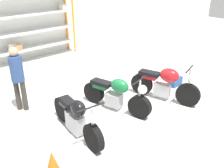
{
  "coord_description": "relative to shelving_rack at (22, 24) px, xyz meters",
  "views": [
    {
      "loc": [
        -3.88,
        -3.91,
        3.38
      ],
      "look_at": [
        0.0,
        0.4,
        0.7
      ],
      "focal_mm": 40.0,
      "sensor_mm": 36.0,
      "label": 1
    }
  ],
  "objects": [
    {
      "name": "ground_plane",
      "position": [
        0.03,
        -5.5,
        -1.46
      ],
      "size": [
        30.0,
        30.0,
        0.0
      ],
      "primitive_type": "plane",
      "color": "silver"
    },
    {
      "name": "traffic_cone",
      "position": [
        -2.37,
        -6.22,
        -1.18
      ],
      "size": [
        0.32,
        0.32,
        0.55
      ],
      "color": "orange",
      "rests_on": "ground_plane"
    },
    {
      "name": "shelving_rack",
      "position": [
        0.0,
        0.0,
        0.0
      ],
      "size": [
        4.37,
        0.63,
        2.88
      ],
      "color": "orange",
      "rests_on": "ground_plane"
    },
    {
      "name": "person_browsing",
      "position": [
        -1.77,
        -3.58,
        -0.46
      ],
      "size": [
        0.45,
        0.45,
        1.7
      ],
      "rotation": [
        0.0,
        0.0,
        3.87
      ],
      "color": "#38332D",
      "rests_on": "ground_plane"
    },
    {
      "name": "motorcycle_green",
      "position": [
        0.05,
        -5.23,
        -1.01
      ],
      "size": [
        0.8,
        2.01,
        1.02
      ],
      "rotation": [
        0.0,
        0.0,
        -1.33
      ],
      "color": "black",
      "rests_on": "ground_plane"
    },
    {
      "name": "toolbox",
      "position": [
        2.47,
        -5.4,
        -1.32
      ],
      "size": [
        0.44,
        0.26,
        0.28
      ],
      "color": "#1E4C8C",
      "rests_on": "ground_plane"
    },
    {
      "name": "motorcycle_red",
      "position": [
        1.42,
        -5.74,
        -0.95
      ],
      "size": [
        0.84,
        1.95,
        1.08
      ],
      "rotation": [
        0.0,
        0.0,
        -1.28
      ],
      "color": "black",
      "rests_on": "ground_plane"
    },
    {
      "name": "back_wall",
      "position": [
        0.03,
        0.36,
        0.34
      ],
      "size": [
        30.0,
        0.08,
        3.6
      ],
      "color": "white",
      "rests_on": "ground_plane"
    },
    {
      "name": "motorcycle_black",
      "position": [
        -1.32,
        -5.43,
        -1.04
      ],
      "size": [
        0.61,
        2.02,
        1.0
      ],
      "rotation": [
        0.0,
        0.0,
        -1.67
      ],
      "color": "black",
      "rests_on": "ground_plane"
    }
  ]
}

